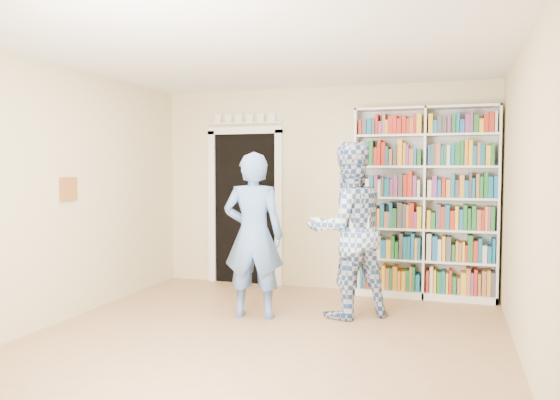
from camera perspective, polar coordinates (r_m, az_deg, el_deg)
name	(u,v)px	position (r m, az deg, el deg)	size (l,w,h in m)	color
floor	(259,344)	(5.21, -2.18, -14.81)	(5.00, 5.00, 0.00)	#A1714E
ceiling	(259,48)	(5.07, -2.25, 15.62)	(5.00, 5.00, 0.00)	white
wall_back	(322,188)	(7.36, 4.40, 1.21)	(4.50, 4.50, 0.00)	beige
wall_left	(54,195)	(6.10, -22.53, 0.53)	(5.00, 5.00, 0.00)	beige
wall_right	(529,203)	(4.70, 24.56, -0.28)	(5.00, 5.00, 0.00)	beige
bookshelf	(425,202)	(7.02, 14.89, -0.22)	(1.73, 0.32, 2.38)	white
doorway	(245,200)	(7.67, -3.67, 0.02)	(1.10, 0.08, 2.43)	black
wall_art	(69,189)	(6.24, -21.22, 1.07)	(0.03, 0.25, 0.25)	brown
man_blue	(253,235)	(5.92, -2.79, -3.69)	(0.65, 0.43, 1.79)	#547BBC
man_plaid	(348,230)	(5.99, 7.10, -3.11)	(0.93, 0.72, 1.91)	#2F5092
paper_sheet	(359,225)	(5.77, 8.29, -2.63)	(0.22, 0.01, 0.30)	white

